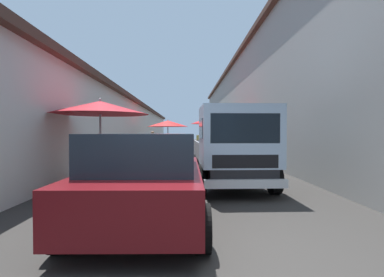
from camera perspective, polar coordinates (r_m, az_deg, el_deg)
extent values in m
plane|color=#33302D|center=(16.84, -0.93, -3.78)|extent=(90.00, 90.00, 0.00)
cube|color=silver|center=(20.25, -21.15, 1.85)|extent=(49.50, 7.00, 3.44)
cube|color=#4C3328|center=(20.35, -21.19, 7.04)|extent=(49.80, 7.50, 0.24)
cube|color=gray|center=(20.38, 19.21, 6.23)|extent=(49.50, 7.00, 6.54)
cube|color=#4C3328|center=(20.95, 19.27, 15.51)|extent=(49.80, 7.50, 0.24)
cylinder|color=#9E9EA3|center=(18.97, -4.78, 0.18)|extent=(0.06, 0.06, 2.25)
cone|color=red|center=(18.97, -4.78, 2.97)|extent=(2.65, 2.65, 0.40)
sphere|color=#9E9EA3|center=(18.98, -4.78, 3.69)|extent=(0.07, 0.07, 0.07)
cube|color=brown|center=(18.85, -4.08, -2.18)|extent=(0.77, 0.78, 0.70)
sphere|color=orange|center=(19.04, -3.67, -0.95)|extent=(0.09, 0.09, 0.09)
sphere|color=orange|center=(18.62, -4.30, -1.00)|extent=(0.09, 0.09, 0.09)
sphere|color=orange|center=(18.95, -4.14, -0.96)|extent=(0.09, 0.09, 0.09)
sphere|color=orange|center=(19.04, -3.54, -0.95)|extent=(0.09, 0.09, 0.09)
cylinder|color=#9E9EA3|center=(8.13, -17.63, -1.05)|extent=(0.06, 0.06, 2.31)
cone|color=red|center=(8.15, -17.67, 5.85)|extent=(2.59, 2.59, 0.35)
sphere|color=#9E9EA3|center=(8.17, -17.68, 7.37)|extent=(0.07, 0.07, 0.07)
cube|color=olive|center=(8.06, -16.46, -6.59)|extent=(0.99, 0.59, 0.76)
sphere|color=orange|center=(7.69, -17.12, -3.77)|extent=(0.09, 0.09, 0.09)
sphere|color=orange|center=(7.72, -16.38, -3.75)|extent=(0.09, 0.09, 0.09)
sphere|color=orange|center=(7.98, -17.57, -3.21)|extent=(0.09, 0.09, 0.09)
cylinder|color=#9E9EA3|center=(19.16, 2.88, 0.41)|extent=(0.06, 0.06, 2.39)
cone|color=red|center=(19.17, 2.89, 3.45)|extent=(2.10, 2.10, 0.36)
sphere|color=#9E9EA3|center=(19.18, 2.89, 4.10)|extent=(0.07, 0.07, 0.07)
cube|color=#9E7547|center=(19.39, 2.90, -1.99)|extent=(0.93, 0.62, 0.77)
sphere|color=orange|center=(19.29, 3.12, -0.73)|extent=(0.09, 0.09, 0.09)
sphere|color=orange|center=(19.62, 3.07, -0.69)|extent=(0.09, 0.09, 0.09)
sphere|color=orange|center=(19.31, 2.83, -0.72)|extent=(0.09, 0.09, 0.09)
sphere|color=orange|center=(19.54, 2.44, -0.54)|extent=(0.09, 0.09, 0.09)
cylinder|color=#9E9EA3|center=(15.68, 7.70, -0.03)|extent=(0.06, 0.06, 2.26)
cone|color=red|center=(15.69, 7.71, 3.30)|extent=(2.24, 2.24, 0.44)
sphere|color=#9E9EA3|center=(15.70, 7.71, 4.25)|extent=(0.07, 0.07, 0.07)
cube|color=olive|center=(15.75, 7.83, -2.65)|extent=(0.94, 0.67, 0.82)
sphere|color=orange|center=(15.41, 7.40, -1.04)|extent=(0.09, 0.09, 0.09)
sphere|color=orange|center=(15.58, 8.71, -1.02)|extent=(0.09, 0.09, 0.09)
sphere|color=orange|center=(16.02, 7.42, -0.95)|extent=(0.09, 0.09, 0.09)
cube|color=#600F14|center=(4.95, -8.77, -9.26)|extent=(3.92, 1.77, 0.64)
cube|color=#19232D|center=(4.73, -9.06, -2.43)|extent=(2.36, 1.54, 0.56)
cube|color=black|center=(6.86, -6.45, -8.18)|extent=(0.12, 1.65, 0.20)
cube|color=silver|center=(6.92, -11.28, -5.77)|extent=(0.06, 0.24, 0.14)
cube|color=silver|center=(6.80, -1.50, -5.87)|extent=(0.06, 0.24, 0.14)
cylinder|color=black|center=(6.45, -14.72, -9.27)|extent=(0.60, 0.21, 0.60)
cylinder|color=black|center=(6.26, 0.96, -9.55)|extent=(0.60, 0.21, 0.60)
cylinder|color=black|center=(4.00, -24.46, -15.89)|extent=(0.60, 0.21, 0.60)
cylinder|color=black|center=(3.69, 2.06, -17.28)|extent=(0.60, 0.21, 0.60)
cube|color=black|center=(8.54, 6.89, -5.31)|extent=(4.83, 1.57, 0.36)
cube|color=#ADC6E0|center=(6.88, 9.09, 0.46)|extent=(1.57, 1.78, 1.40)
cube|color=#19232D|center=(6.16, 10.45, 1.99)|extent=(0.09, 1.47, 0.63)
cube|color=#19232D|center=(6.88, 9.09, 1.92)|extent=(1.08, 1.79, 0.45)
cube|color=black|center=(6.18, 10.45, -4.46)|extent=(0.09, 1.40, 0.28)
cube|color=silver|center=(6.16, 10.60, -8.80)|extent=(0.15, 1.75, 0.18)
cube|color=gray|center=(9.46, 11.03, -2.07)|extent=(3.16, 0.12, 0.50)
cube|color=gray|center=(9.22, 1.03, -2.13)|extent=(3.16, 0.12, 0.50)
cube|color=gray|center=(10.84, 4.89, -1.63)|extent=(0.09, 1.65, 0.50)
cylinder|color=black|center=(7.19, 15.97, -7.71)|extent=(0.72, 0.23, 0.72)
cylinder|color=black|center=(6.85, 1.79, -8.10)|extent=(0.72, 0.23, 0.72)
cylinder|color=black|center=(10.13, 10.49, -5.09)|extent=(0.72, 0.23, 0.72)
cylinder|color=black|center=(9.89, 0.51, -5.22)|extent=(0.72, 0.23, 0.72)
cylinder|color=#665B4C|center=(15.65, 2.29, -2.78)|extent=(0.14, 0.14, 0.76)
cylinder|color=#665B4C|center=(15.66, 1.72, -2.77)|extent=(0.14, 0.14, 0.76)
cube|color=#D8C666|center=(15.62, 2.01, -0.36)|extent=(0.26, 0.46, 0.57)
sphere|color=tan|center=(15.61, 2.01, 1.06)|extent=(0.21, 0.21, 0.21)
cylinder|color=#D8C666|center=(15.60, 3.00, -0.26)|extent=(0.08, 0.08, 0.51)
cylinder|color=#D8C666|center=(15.64, 1.02, -0.25)|extent=(0.08, 0.08, 0.51)
cylinder|color=#665B4C|center=(21.07, -7.73, -1.74)|extent=(0.14, 0.14, 0.77)
cylinder|color=#665B4C|center=(20.92, -7.85, -1.76)|extent=(0.14, 0.14, 0.77)
cube|color=#4C8C59|center=(20.97, -7.79, 0.09)|extent=(0.48, 0.28, 0.58)
sphere|color=#A57A5B|center=(20.97, -7.80, 1.17)|extent=(0.21, 0.21, 0.21)
cylinder|color=#4C8C59|center=(21.24, -7.58, 0.18)|extent=(0.08, 0.08, 0.52)
cylinder|color=#4C8C59|center=(20.71, -8.02, 0.15)|extent=(0.08, 0.08, 0.52)
cylinder|color=#194CB2|center=(10.59, -6.05, -4.47)|extent=(0.30, 0.30, 0.03)
cylinder|color=#194CB2|center=(10.72, -6.00, -5.53)|extent=(0.04, 0.04, 0.42)
cylinder|color=#194CB2|center=(10.62, -6.66, -5.60)|extent=(0.04, 0.04, 0.42)
cylinder|color=#194CB2|center=(10.50, -6.10, -5.67)|extent=(0.04, 0.04, 0.42)
cylinder|color=#194CB2|center=(10.60, -5.44, -5.61)|extent=(0.04, 0.04, 0.42)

